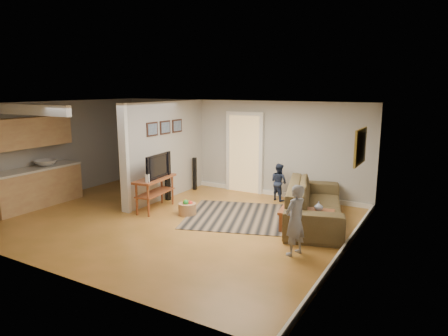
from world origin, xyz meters
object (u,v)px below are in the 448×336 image
at_px(toddler, 278,200).
at_px(toy_basket, 187,208).
at_px(coffee_table, 307,215).
at_px(child, 294,254).
at_px(tv_console, 155,181).
at_px(speaker_left, 168,180).
at_px(speaker_right, 195,174).
at_px(sofa, 314,222).

bearing_deg(toddler, toy_basket, 80.63).
height_order(coffee_table, child, coffee_table).
bearing_deg(tv_console, coffee_table, -0.52).
relative_size(speaker_left, toy_basket, 2.65).
height_order(coffee_table, tv_console, tv_console).
distance_m(speaker_left, speaker_right, 1.23).
xyz_separation_m(coffee_table, tv_console, (-3.55, -0.40, 0.38)).
xyz_separation_m(toy_basket, child, (2.87, -0.90, -0.15)).
height_order(speaker_left, toy_basket, speaker_left).
distance_m(coffee_table, speaker_left, 3.84).
height_order(sofa, toddler, toddler).
relative_size(speaker_right, toddler, 0.96).
bearing_deg(child, tv_console, -82.45).
distance_m(sofa, child, 1.87).
bearing_deg(toy_basket, speaker_right, 119.69).
bearing_deg(sofa, toy_basket, 93.22).
bearing_deg(toy_basket, coffee_table, 7.25).
height_order(coffee_table, toddler, coffee_table).
bearing_deg(coffee_table, toddler, 126.82).
bearing_deg(tv_console, sofa, 9.17).
bearing_deg(coffee_table, sofa, 94.05).
distance_m(sofa, toy_basket, 2.82).
bearing_deg(speaker_left, speaker_right, 104.74).
bearing_deg(speaker_right, tv_console, -90.81).
relative_size(coffee_table, speaker_left, 1.07).
relative_size(speaker_right, child, 0.74).
relative_size(toy_basket, toddler, 0.42).
distance_m(child, toddler, 3.42).
relative_size(speaker_left, toddler, 1.13).
distance_m(tv_console, child, 3.89).
height_order(tv_console, speaker_left, speaker_left).
bearing_deg(child, toy_basket, -87.11).
relative_size(child, toddler, 1.30).
xyz_separation_m(tv_console, toddler, (2.20, 2.20, -0.70)).
bearing_deg(toddler, sofa, 160.15).
relative_size(tv_console, toy_basket, 3.14).
xyz_separation_m(tv_console, speaker_left, (-0.26, 0.81, -0.16)).
xyz_separation_m(speaker_right, toy_basket, (1.13, -1.97, -0.31)).
bearing_deg(toy_basket, toddler, 58.13).
distance_m(sofa, tv_console, 3.72).
distance_m(toy_basket, toddler, 2.53).
relative_size(sofa, toddler, 3.00).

